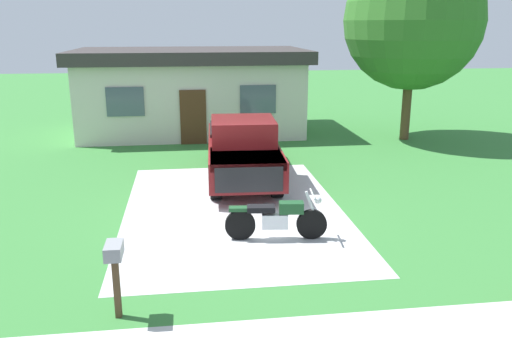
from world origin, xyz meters
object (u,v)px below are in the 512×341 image
object	(u,v)px
motorcycle	(277,218)
neighbor_house	(192,90)
mailbox	(115,261)
shade_tree	(413,21)
pickup_truck	(242,148)

from	to	relation	value
motorcycle	neighbor_house	xyz separation A→B (m)	(-1.61, 12.17, 1.32)
mailbox	shade_tree	world-z (taller)	shade_tree
pickup_truck	shade_tree	world-z (taller)	shade_tree
pickup_truck	shade_tree	distance (m)	9.31
neighbor_house	pickup_truck	bearing A→B (deg)	-79.58
motorcycle	mailbox	xyz separation A→B (m)	(-3.04, -2.77, 0.51)
shade_tree	pickup_truck	bearing A→B (deg)	-146.50
motorcycle	neighbor_house	world-z (taller)	neighbor_house
motorcycle	neighbor_house	bearing A→B (deg)	97.52
mailbox	shade_tree	bearing A→B (deg)	50.89
motorcycle	pickup_truck	size ratio (longest dim) A/B	0.39
mailbox	neighbor_house	xyz separation A→B (m)	(1.43, 14.94, 0.81)
motorcycle	shade_tree	distance (m)	12.41
motorcycle	mailbox	size ratio (longest dim) A/B	1.75
motorcycle	pickup_truck	world-z (taller)	pickup_truck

